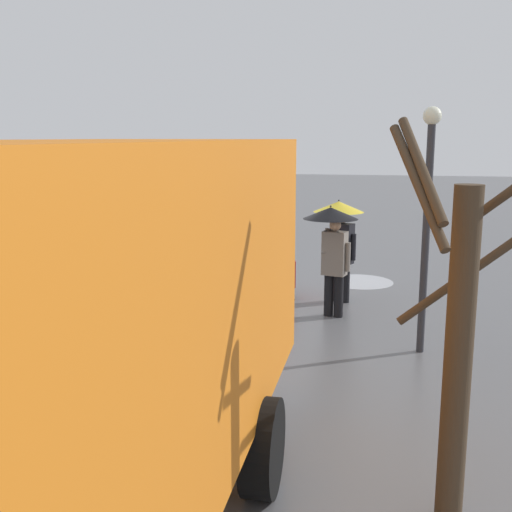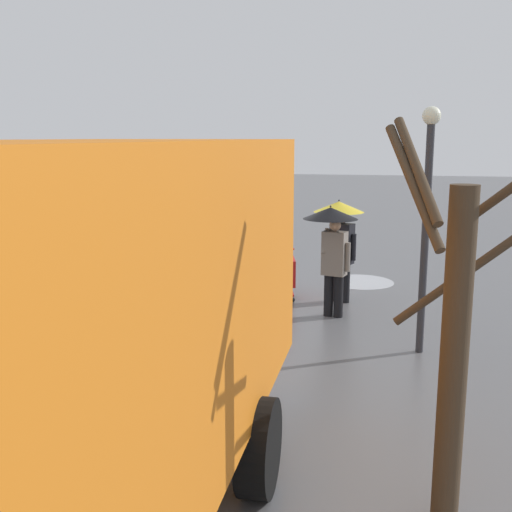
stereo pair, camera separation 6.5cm
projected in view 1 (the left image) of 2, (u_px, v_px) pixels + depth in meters
The scene contains 12 objects.
ground_plane at pixel (246, 297), 13.30m from camera, with size 90.00×90.00×0.00m, color #5B5B5E.
slush_patch_near_cluster at pixel (260, 294), 13.53m from camera, with size 1.39×1.39×0.01m, color #ADAFB5.
slush_patch_under_van at pixel (360, 282), 14.67m from camera, with size 1.60×1.60×0.01m, color #ADAFB5.
cargo_van_parked_right at pixel (111, 228), 15.24m from camera, with size 2.36×5.42×2.60m.
box_truck_background at pixel (47, 353), 4.22m from camera, with size 2.70×8.25×3.38m.
shopping_cart_vendor at pixel (282, 272), 13.05m from camera, with size 0.72×0.92×1.04m.
hand_dolly_boxes at pixel (245, 271), 13.00m from camera, with size 0.53×0.71×1.32m.
pedestrian_pink_side at pixel (332, 235), 11.58m from camera, with size 1.04×1.04×2.15m.
pedestrian_black_side at pixel (251, 223), 13.35m from camera, with size 1.04×1.04×2.15m.
pedestrian_white_side at pixel (340, 227), 12.65m from camera, with size 1.04×1.04×2.15m.
bare_tree_near at pixel (456, 341), 5.21m from camera, with size 1.27×1.26×3.57m.
street_lamp at pixel (428, 205), 9.45m from camera, with size 0.28×0.28×3.86m.
Camera 1 is at (-2.75, 12.59, 3.40)m, focal length 43.00 mm.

